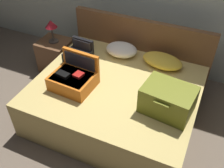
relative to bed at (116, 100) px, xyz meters
The scene contains 10 objects.
ground_plane 0.47m from the bed, 90.00° to the right, with size 12.00×12.00×0.00m, color #6B5B4C.
bed is the anchor object (origin of this frame).
headboard 0.84m from the bed, 90.00° to the left, with size 1.88×0.08×0.93m, color brown.
hard_case_large 0.76m from the bed, 14.07° to the right, with size 0.54×0.42×0.29m.
hard_case_medium 0.59m from the bed, 153.42° to the right, with size 0.48×0.42×0.36m.
hard_case_small 0.76m from the bed, 157.89° to the left, with size 0.32×0.31×0.25m.
pillow_near_headboard 0.75m from the bed, 57.11° to the left, with size 0.51×0.30×0.14m, color gold.
pillow_center_head 0.69m from the bed, 107.06° to the left, with size 0.41×0.31×0.16m, color white.
nightstand 1.31m from the bed, 156.39° to the left, with size 0.44×0.40×0.48m, color brown.
table_lamp 1.40m from the bed, 156.39° to the left, with size 0.17×0.17×0.33m.
Camera 1 is at (0.89, -1.69, 2.43)m, focal length 42.03 mm.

